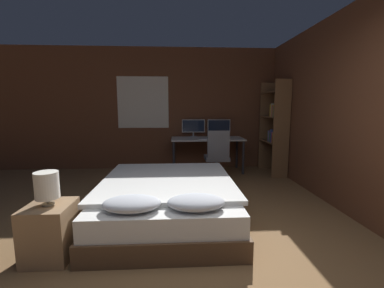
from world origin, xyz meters
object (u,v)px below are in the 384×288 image
monitor_left (193,127)px  keyboard (209,139)px  desk (207,142)px  monitor_right (219,127)px  bookshelf (275,124)px  office_chair (217,161)px  bed (168,200)px  bedside_lamp (47,185)px  nightstand (51,231)px  computer_mouse (222,138)px

monitor_left → keyboard: monitor_left is taller
desk → monitor_right: 0.49m
monitor_left → bookshelf: bearing=-17.9°
monitor_left → office_chair: 1.19m
bed → monitor_left: size_ratio=4.03×
bedside_lamp → desk: (1.83, 3.15, -0.05)m
bedside_lamp → monitor_right: bearing=58.0°
keyboard → nightstand: bearing=-122.2°
monitor_left → computer_mouse: monitor_left is taller
computer_mouse → office_chair: 0.64m
desk → bookshelf: size_ratio=0.80×
bed → monitor_right: bearing=67.8°
monitor_left → monitor_right: 0.58m
computer_mouse → bookshelf: (1.09, -0.06, 0.29)m
bookshelf → keyboard: bearing=177.7°
monitor_right → keyboard: bearing=-121.0°
bed → monitor_right: monitor_right is taller
desk → bed: bearing=-108.2°
monitor_right → computer_mouse: size_ratio=7.30×
nightstand → bedside_lamp: 0.44m
monitor_left → computer_mouse: (0.57, -0.48, -0.21)m
monitor_left → keyboard: size_ratio=1.31×
monitor_right → keyboard: 0.60m
monitor_left → computer_mouse: bearing=-40.0°
nightstand → computer_mouse: bearing=54.0°
bed → desk: size_ratio=1.33×
monitor_left → monitor_right: size_ratio=1.00×
office_chair → bedside_lamp: bearing=-128.6°
monitor_right → computer_mouse: bearing=-90.4°
monitor_left → office_chair: (0.39, -0.97, -0.57)m
monitor_left → monitor_right: same height
bed → bookshelf: bookshelf is taller
bedside_lamp → bed: bearing=36.4°
bedside_lamp → monitor_left: bearing=65.5°
desk → office_chair: office_chair is taller
bed → office_chair: office_chair is taller
desk → monitor_left: (-0.29, 0.24, 0.31)m
bed → bedside_lamp: bearing=-143.6°
nightstand → monitor_left: (1.55, 3.39, 0.70)m
bedside_lamp → monitor_right: 4.01m
keyboard → bookshelf: bookshelf is taller
desk → office_chair: size_ratio=1.59×
computer_mouse → bookshelf: bearing=-3.0°
bookshelf → monitor_right: bearing=153.7°
office_chair → monitor_right: bearing=79.1°
nightstand → monitor_left: bearing=65.5°
nightstand → bookshelf: 4.37m
monitor_right → bookshelf: 1.21m
bookshelf → bedside_lamp: bearing=-138.3°
bed → keyboard: size_ratio=5.28×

